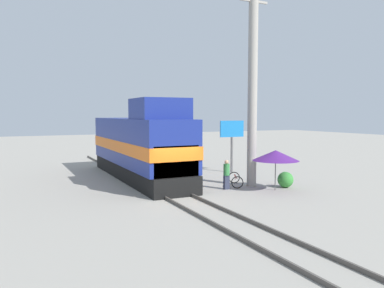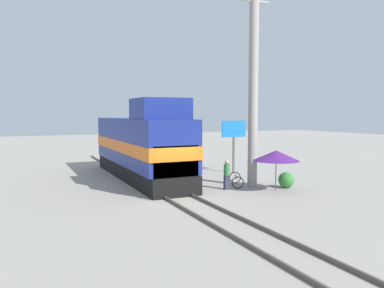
{
  "view_description": "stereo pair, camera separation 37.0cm",
  "coord_description": "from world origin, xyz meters",
  "px_view_note": "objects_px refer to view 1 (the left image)",
  "views": [
    {
      "loc": [
        -7.4,
        -17.16,
        4.13
      ],
      "look_at": [
        1.2,
        0.44,
        2.57
      ],
      "focal_mm": 35.0,
      "sensor_mm": 36.0,
      "label": 1
    },
    {
      "loc": [
        -7.07,
        -17.32,
        4.13
      ],
      "look_at": [
        1.2,
        0.44,
        2.57
      ],
      "focal_mm": 35.0,
      "sensor_mm": 36.0,
      "label": 2
    }
  ],
  "objects_px": {
    "locomotive": "(140,147)",
    "vendor_umbrella": "(276,155)",
    "person_bystander": "(227,173)",
    "utility_pole": "(253,82)",
    "bicycle": "(236,180)",
    "billboard_sign": "(232,133)"
  },
  "relations": [
    {
      "from": "locomotive",
      "to": "vendor_umbrella",
      "type": "relative_size",
      "value": 5.11
    },
    {
      "from": "vendor_umbrella",
      "to": "person_bystander",
      "type": "distance_m",
      "value": 2.83
    },
    {
      "from": "utility_pole",
      "to": "person_bystander",
      "type": "distance_m",
      "value": 5.36
    },
    {
      "from": "locomotive",
      "to": "utility_pole",
      "type": "distance_m",
      "value": 8.06
    },
    {
      "from": "bicycle",
      "to": "utility_pole",
      "type": "bearing_deg",
      "value": 172.94
    },
    {
      "from": "person_bystander",
      "to": "vendor_umbrella",
      "type": "bearing_deg",
      "value": -31.76
    },
    {
      "from": "locomotive",
      "to": "utility_pole",
      "type": "height_order",
      "value": "utility_pole"
    },
    {
      "from": "utility_pole",
      "to": "bicycle",
      "type": "relative_size",
      "value": 6.59
    },
    {
      "from": "person_bystander",
      "to": "bicycle",
      "type": "xyz_separation_m",
      "value": [
        1.02,
        0.65,
        -0.53
      ]
    },
    {
      "from": "vendor_umbrella",
      "to": "bicycle",
      "type": "xyz_separation_m",
      "value": [
        -1.23,
        2.04,
        -1.56
      ]
    },
    {
      "from": "utility_pole",
      "to": "person_bystander",
      "type": "bearing_deg",
      "value": -174.9
    },
    {
      "from": "vendor_umbrella",
      "to": "person_bystander",
      "type": "relative_size",
      "value": 1.54
    },
    {
      "from": "utility_pole",
      "to": "vendor_umbrella",
      "type": "relative_size",
      "value": 4.7
    },
    {
      "from": "vendor_umbrella",
      "to": "billboard_sign",
      "type": "height_order",
      "value": "billboard_sign"
    },
    {
      "from": "billboard_sign",
      "to": "vendor_umbrella",
      "type": "bearing_deg",
      "value": -101.06
    },
    {
      "from": "bicycle",
      "to": "vendor_umbrella",
      "type": "bearing_deg",
      "value": 147.23
    },
    {
      "from": "billboard_sign",
      "to": "person_bystander",
      "type": "bearing_deg",
      "value": -124.74
    },
    {
      "from": "vendor_umbrella",
      "to": "locomotive",
      "type": "bearing_deg",
      "value": 129.87
    },
    {
      "from": "utility_pole",
      "to": "billboard_sign",
      "type": "distance_m",
      "value": 6.07
    },
    {
      "from": "person_bystander",
      "to": "billboard_sign",
      "type": "bearing_deg",
      "value": 55.26
    },
    {
      "from": "locomotive",
      "to": "person_bystander",
      "type": "xyz_separation_m",
      "value": [
        3.24,
        -5.17,
        -1.21
      ]
    },
    {
      "from": "locomotive",
      "to": "bicycle",
      "type": "bearing_deg",
      "value": -46.75
    }
  ]
}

